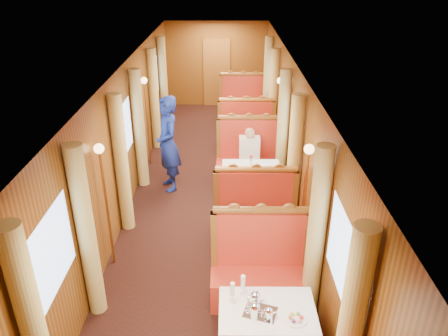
{
  "coord_description": "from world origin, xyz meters",
  "views": [
    {
      "loc": [
        0.3,
        -7.06,
        4.2
      ],
      "look_at": [
        0.26,
        -0.63,
        1.05
      ],
      "focal_mm": 35.0,
      "sensor_mm": 36.0,
      "label": 1
    }
  ],
  "objects_px": {
    "table_mid": "(251,186)",
    "steward": "(168,144)",
    "passenger": "(249,151)",
    "banquette_far_aft": "(243,107)",
    "banquette_mid_fwd": "(254,213)",
    "rose_vase_far": "(246,100)",
    "tea_tray": "(260,312)",
    "banquette_near_aft": "(260,272)",
    "banquette_far_fwd": "(246,134)",
    "table_near": "(266,335)",
    "banquette_mid_aft": "(248,160)",
    "teapot_left": "(255,312)",
    "table_far": "(244,121)",
    "teapot_right": "(269,315)",
    "fruit_plate": "(296,318)",
    "rose_vase_mid": "(251,159)",
    "teapot_back": "(255,301)"
  },
  "relations": [
    {
      "from": "table_mid",
      "to": "tea_tray",
      "type": "xyz_separation_m",
      "value": [
        -0.08,
        -3.55,
        0.38
      ]
    },
    {
      "from": "fruit_plate",
      "to": "table_mid",
      "type": "bearing_deg",
      "value": 94.44
    },
    {
      "from": "rose_vase_mid",
      "to": "rose_vase_far",
      "type": "relative_size",
      "value": 1.0
    },
    {
      "from": "banquette_mid_fwd",
      "to": "banquette_near_aft",
      "type": "bearing_deg",
      "value": -90.0
    },
    {
      "from": "banquette_mid_aft",
      "to": "teapot_left",
      "type": "relative_size",
      "value": 7.15
    },
    {
      "from": "teapot_left",
      "to": "rose_vase_far",
      "type": "xyz_separation_m",
      "value": [
        0.19,
        7.12,
        0.1
      ]
    },
    {
      "from": "banquette_mid_fwd",
      "to": "tea_tray",
      "type": "distance_m",
      "value": 2.56
    },
    {
      "from": "table_near",
      "to": "table_mid",
      "type": "relative_size",
      "value": 1.0
    },
    {
      "from": "banquette_far_aft",
      "to": "table_near",
      "type": "bearing_deg",
      "value": -90.0
    },
    {
      "from": "table_near",
      "to": "banquette_mid_aft",
      "type": "xyz_separation_m",
      "value": [
        0.0,
        4.51,
        0.05
      ]
    },
    {
      "from": "table_near",
      "to": "rose_vase_mid",
      "type": "bearing_deg",
      "value": 90.18
    },
    {
      "from": "banquette_far_fwd",
      "to": "banquette_far_aft",
      "type": "height_order",
      "value": "same"
    },
    {
      "from": "teapot_left",
      "to": "rose_vase_mid",
      "type": "relative_size",
      "value": 0.52
    },
    {
      "from": "teapot_back",
      "to": "steward",
      "type": "relative_size",
      "value": 0.09
    },
    {
      "from": "tea_tray",
      "to": "teapot_right",
      "type": "xyz_separation_m",
      "value": [
        0.08,
        -0.09,
        0.05
      ]
    },
    {
      "from": "tea_tray",
      "to": "teapot_right",
      "type": "distance_m",
      "value": 0.13
    },
    {
      "from": "rose_vase_far",
      "to": "steward",
      "type": "bearing_deg",
      "value": -119.14
    },
    {
      "from": "steward",
      "to": "banquette_near_aft",
      "type": "bearing_deg",
      "value": 4.64
    },
    {
      "from": "banquette_mid_fwd",
      "to": "table_far",
      "type": "bearing_deg",
      "value": 90.0
    },
    {
      "from": "banquette_near_aft",
      "to": "passenger",
      "type": "xyz_separation_m",
      "value": [
        -0.0,
        3.23,
        0.32
      ]
    },
    {
      "from": "banquette_mid_fwd",
      "to": "banquette_mid_aft",
      "type": "distance_m",
      "value": 2.03
    },
    {
      "from": "teapot_right",
      "to": "table_near",
      "type": "bearing_deg",
      "value": 77.93
    },
    {
      "from": "teapot_back",
      "to": "passenger",
      "type": "xyz_separation_m",
      "value": [
        0.13,
        4.19,
        -0.08
      ]
    },
    {
      "from": "banquette_mid_aft",
      "to": "banquette_far_fwd",
      "type": "height_order",
      "value": "same"
    },
    {
      "from": "passenger",
      "to": "banquette_far_aft",
      "type": "bearing_deg",
      "value": 90.0
    },
    {
      "from": "banquette_mid_fwd",
      "to": "fruit_plate",
      "type": "xyz_separation_m",
      "value": [
        0.28,
        -2.63,
        0.35
      ]
    },
    {
      "from": "banquette_mid_fwd",
      "to": "rose_vase_far",
      "type": "xyz_separation_m",
      "value": [
        0.04,
        4.52,
        0.5
      ]
    },
    {
      "from": "banquette_mid_aft",
      "to": "table_far",
      "type": "bearing_deg",
      "value": 90.0
    },
    {
      "from": "tea_tray",
      "to": "rose_vase_mid",
      "type": "bearing_deg",
      "value": 88.83
    },
    {
      "from": "fruit_plate",
      "to": "rose_vase_mid",
      "type": "relative_size",
      "value": 0.67
    },
    {
      "from": "banquette_near_aft",
      "to": "banquette_far_fwd",
      "type": "distance_m",
      "value": 4.97
    },
    {
      "from": "banquette_far_fwd",
      "to": "tea_tray",
      "type": "height_order",
      "value": "banquette_far_fwd"
    },
    {
      "from": "banquette_far_fwd",
      "to": "teapot_left",
      "type": "height_order",
      "value": "banquette_far_fwd"
    },
    {
      "from": "banquette_mid_fwd",
      "to": "rose_vase_far",
      "type": "relative_size",
      "value": 3.72
    },
    {
      "from": "teapot_left",
      "to": "rose_vase_far",
      "type": "distance_m",
      "value": 7.13
    },
    {
      "from": "table_far",
      "to": "passenger",
      "type": "xyz_separation_m",
      "value": [
        -0.0,
        -2.75,
        0.37
      ]
    },
    {
      "from": "banquette_far_aft",
      "to": "tea_tray",
      "type": "relative_size",
      "value": 3.94
    },
    {
      "from": "table_mid",
      "to": "table_far",
      "type": "xyz_separation_m",
      "value": [
        0.0,
        3.5,
        0.0
      ]
    },
    {
      "from": "teapot_right",
      "to": "rose_vase_mid",
      "type": "height_order",
      "value": "rose_vase_mid"
    },
    {
      "from": "banquette_near_aft",
      "to": "fruit_plate",
      "type": "height_order",
      "value": "banquette_near_aft"
    },
    {
      "from": "banquette_far_fwd",
      "to": "passenger",
      "type": "bearing_deg",
      "value": -90.0
    },
    {
      "from": "table_near",
      "to": "table_far",
      "type": "xyz_separation_m",
      "value": [
        0.0,
        7.0,
        0.0
      ]
    },
    {
      "from": "banquette_far_aft",
      "to": "teapot_right",
      "type": "height_order",
      "value": "banquette_far_aft"
    },
    {
      "from": "teapot_left",
      "to": "fruit_plate",
      "type": "relative_size",
      "value": 0.77
    },
    {
      "from": "table_mid",
      "to": "banquette_near_aft",
      "type": "bearing_deg",
      "value": -90.0
    },
    {
      "from": "table_far",
      "to": "rose_vase_mid",
      "type": "xyz_separation_m",
      "value": [
        -0.01,
        -3.52,
        0.55
      ]
    },
    {
      "from": "fruit_plate",
      "to": "rose_vase_mid",
      "type": "bearing_deg",
      "value": 94.65
    },
    {
      "from": "table_mid",
      "to": "steward",
      "type": "bearing_deg",
      "value": 158.28
    },
    {
      "from": "teapot_right",
      "to": "passenger",
      "type": "bearing_deg",
      "value": 78.66
    },
    {
      "from": "rose_vase_far",
      "to": "teapot_left",
      "type": "bearing_deg",
      "value": -91.5
    }
  ]
}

